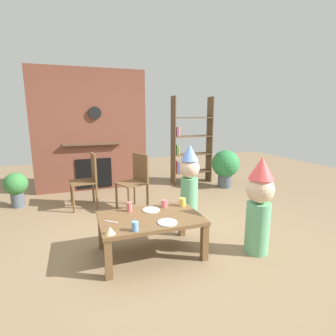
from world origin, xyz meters
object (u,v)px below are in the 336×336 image
object	(u,v)px
child_in_pink	(189,178)
paper_plate_front	(167,222)
paper_plate_rear	(151,210)
potted_plant_short	(16,186)
paper_cup_near_left	(129,207)
paper_cup_center	(135,226)
potted_plant_tall	(225,166)
paper_cup_far_left	(182,202)
birthday_cake_slice	(110,230)
paper_cup_near_right	(164,203)
child_with_cone_hat	(259,203)
dining_chair_middle	(136,178)
dining_chair_left	(89,177)
bookshelf	(190,144)
coffee_table	(151,222)

from	to	relation	value
child_in_pink	paper_plate_front	bearing A→B (deg)	9.93
paper_plate_rear	potted_plant_short	bearing A→B (deg)	130.73
paper_cup_near_left	paper_cup_center	xyz separation A→B (m)	(-0.05, -0.53, -0.01)
potted_plant_tall	paper_cup_center	bearing A→B (deg)	-136.01
paper_cup_far_left	birthday_cake_slice	distance (m)	1.04
paper_cup_near_left	child_in_pink	world-z (taller)	child_in_pink
paper_cup_far_left	child_in_pink	distance (m)	0.84
child_in_pink	paper_cup_near_right	bearing A→B (deg)	0.64
child_with_cone_hat	paper_cup_near_left	bearing A→B (deg)	-6.78
dining_chair_middle	dining_chair_left	bearing A→B (deg)	-46.28
paper_plate_front	child_in_pink	distance (m)	1.38
bookshelf	potted_plant_short	xyz separation A→B (m)	(-3.36, -0.49, -0.52)
bookshelf	birthday_cake_slice	world-z (taller)	bookshelf
paper_plate_front	child_with_cone_hat	distance (m)	1.03
coffee_table	paper_cup_near_left	size ratio (longest dim) A/B	10.36
paper_plate_rear	paper_cup_center	bearing A→B (deg)	-122.21
paper_plate_front	dining_chair_middle	bearing A→B (deg)	87.93
paper_cup_near_left	paper_cup_center	distance (m)	0.53
paper_cup_center	child_with_cone_hat	world-z (taller)	child_with_cone_hat
child_with_cone_hat	dining_chair_left	distance (m)	2.74
child_in_pink	potted_plant_tall	bearing A→B (deg)	174.23
potted_plant_tall	dining_chair_left	bearing A→B (deg)	-173.96
coffee_table	potted_plant_tall	distance (m)	3.07
paper_cup_near_left	dining_chair_left	size ratio (longest dim) A/B	0.12
paper_cup_near_right	paper_cup_far_left	world-z (taller)	paper_cup_far_left
paper_cup_center	bookshelf	bearing A→B (deg)	57.41
dining_chair_middle	coffee_table	bearing A→B (deg)	60.56
paper_cup_near_right	dining_chair_middle	size ratio (longest dim) A/B	0.10
paper_cup_far_left	dining_chair_left	size ratio (longest dim) A/B	0.11
coffee_table	potted_plant_tall	xyz separation A→B (m)	(2.23, 2.10, 0.09)
paper_cup_far_left	dining_chair_middle	bearing A→B (deg)	102.31
coffee_table	dining_chair_middle	distance (m)	1.50
paper_plate_rear	potted_plant_tall	distance (m)	2.90
paper_cup_center	child_with_cone_hat	size ratio (longest dim) A/B	0.08
child_with_cone_hat	dining_chair_left	world-z (taller)	child_with_cone_hat
paper_cup_center	potted_plant_short	size ratio (longest dim) A/B	0.16
paper_plate_front	paper_plate_rear	world-z (taller)	same
coffee_table	paper_cup_near_right	size ratio (longest dim) A/B	12.53
paper_cup_near_right	potted_plant_tall	size ratio (longest dim) A/B	0.11
paper_cup_far_left	dining_chair_middle	world-z (taller)	dining_chair_middle
birthday_cake_slice	child_with_cone_hat	distance (m)	1.61
paper_cup_near_right	dining_chair_left	world-z (taller)	dining_chair_left
coffee_table	child_with_cone_hat	size ratio (longest dim) A/B	1.00
paper_cup_far_left	potted_plant_short	xyz separation A→B (m)	(-2.15, 2.01, -0.13)
paper_plate_front	child_with_cone_hat	size ratio (longest dim) A/B	0.19
child_with_cone_hat	child_in_pink	xyz separation A→B (m)	(-0.26, 1.29, 0.00)
bookshelf	child_with_cone_hat	bearing A→B (deg)	-99.98
coffee_table	dining_chair_middle	world-z (taller)	dining_chair_middle
paper_plate_front	dining_chair_left	distance (m)	2.13
birthday_cake_slice	dining_chair_middle	size ratio (longest dim) A/B	0.11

